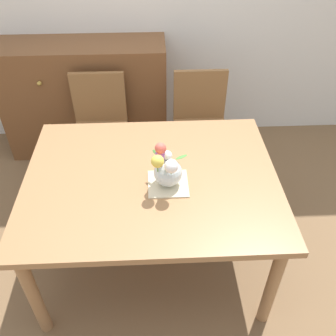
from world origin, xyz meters
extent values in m
plane|color=brown|center=(0.00, 0.00, 0.00)|extent=(12.00, 12.00, 0.00)
cube|color=#9E7047|center=(0.00, 0.00, 0.72)|extent=(1.46, 1.14, 0.04)
cylinder|color=#9E7047|center=(-0.65, -0.49, 0.35)|extent=(0.07, 0.07, 0.70)
cylinder|color=#9E7047|center=(0.65, -0.49, 0.35)|extent=(0.07, 0.07, 0.70)
cylinder|color=#9E7047|center=(-0.65, 0.49, 0.35)|extent=(0.07, 0.07, 0.70)
cylinder|color=#9E7047|center=(0.65, 0.49, 0.35)|extent=(0.07, 0.07, 0.70)
cube|color=olive|center=(-0.40, 0.83, 0.46)|extent=(0.42, 0.42, 0.04)
cylinder|color=olive|center=(-0.22, 0.65, 0.22)|extent=(0.04, 0.04, 0.44)
cylinder|color=olive|center=(-0.58, 0.65, 0.22)|extent=(0.04, 0.04, 0.44)
cylinder|color=olive|center=(-0.22, 1.01, 0.22)|extent=(0.04, 0.04, 0.44)
cylinder|color=olive|center=(-0.58, 1.01, 0.22)|extent=(0.04, 0.04, 0.44)
cube|color=olive|center=(-0.40, 1.02, 0.69)|extent=(0.42, 0.04, 0.42)
cube|color=olive|center=(0.40, 0.83, 0.46)|extent=(0.42, 0.42, 0.04)
cylinder|color=olive|center=(0.58, 0.65, 0.22)|extent=(0.04, 0.04, 0.44)
cylinder|color=olive|center=(0.22, 0.65, 0.22)|extent=(0.04, 0.04, 0.44)
cylinder|color=olive|center=(0.58, 1.01, 0.22)|extent=(0.04, 0.04, 0.44)
cylinder|color=olive|center=(0.22, 1.01, 0.22)|extent=(0.04, 0.04, 0.44)
cube|color=olive|center=(0.40, 1.02, 0.69)|extent=(0.42, 0.04, 0.42)
cube|color=brown|center=(-0.56, 1.33, 0.50)|extent=(1.40, 0.44, 1.00)
sphere|color=#B7933D|center=(-0.86, 1.10, 0.78)|extent=(0.04, 0.04, 0.04)
sphere|color=#B7933D|center=(-0.26, 1.10, 0.78)|extent=(0.04, 0.04, 0.04)
sphere|color=#B7933D|center=(-0.86, 1.10, 0.38)|extent=(0.04, 0.04, 0.04)
sphere|color=#B7933D|center=(-0.26, 1.10, 0.38)|extent=(0.04, 0.04, 0.04)
cube|color=beige|center=(0.09, -0.07, 0.74)|extent=(0.22, 0.22, 0.01)
sphere|color=silver|center=(0.09, -0.07, 0.83)|extent=(0.16, 0.16, 0.16)
sphere|color=#B266C6|center=(0.06, -0.04, 0.93)|extent=(0.06, 0.06, 0.06)
cylinder|color=#478438|center=(0.06, -0.04, 0.91)|extent=(0.01, 0.01, 0.04)
sphere|color=white|center=(0.09, -0.05, 0.93)|extent=(0.05, 0.05, 0.05)
cylinder|color=#478438|center=(0.09, -0.05, 0.91)|extent=(0.01, 0.01, 0.05)
sphere|color=white|center=(0.11, -0.15, 0.94)|extent=(0.07, 0.07, 0.07)
cylinder|color=#478438|center=(0.11, -0.15, 0.91)|extent=(0.01, 0.01, 0.05)
sphere|color=#D12D66|center=(0.07, -0.04, 0.94)|extent=(0.05, 0.05, 0.05)
cylinder|color=#478438|center=(0.07, -0.04, 0.91)|extent=(0.01, 0.01, 0.06)
sphere|color=#EFD14C|center=(0.04, -0.12, 0.95)|extent=(0.07, 0.07, 0.07)
cylinder|color=#478438|center=(0.04, -0.12, 0.92)|extent=(0.01, 0.01, 0.07)
sphere|color=#E55B4C|center=(0.06, -0.05, 0.98)|extent=(0.06, 0.06, 0.06)
cylinder|color=#478438|center=(0.06, -0.05, 0.93)|extent=(0.01, 0.01, 0.10)
ellipsoid|color=#478438|center=(0.09, -0.12, 0.92)|extent=(0.03, 0.07, 0.03)
ellipsoid|color=#478438|center=(0.04, 0.00, 0.91)|extent=(0.06, 0.07, 0.02)
ellipsoid|color=#478438|center=(0.17, -0.03, 0.91)|extent=(0.07, 0.05, 0.01)
camera|label=1|loc=(0.02, -1.59, 2.16)|focal=39.67mm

